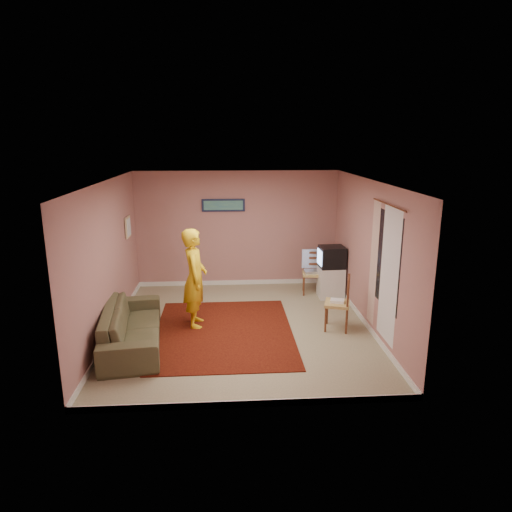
{
  "coord_description": "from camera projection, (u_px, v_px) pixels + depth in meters",
  "views": [
    {
      "loc": [
        -0.24,
        -7.57,
        3.29
      ],
      "look_at": [
        0.3,
        0.6,
        1.17
      ],
      "focal_mm": 32.0,
      "sensor_mm": 36.0,
      "label": 1
    }
  ],
  "objects": [
    {
      "name": "area_rug",
      "position": [
        224.0,
        332.0,
        7.96
      ],
      "size": [
        2.39,
        2.98,
        0.02
      ],
      "primitive_type": "cube",
      "rotation": [
        0.0,
        0.0,
        0.0
      ],
      "color": "#310805",
      "rests_on": "ground"
    },
    {
      "name": "wall_right",
      "position": [
        369.0,
        255.0,
        7.97
      ],
      "size": [
        0.02,
        5.0,
        2.6
      ],
      "primitive_type": "cube",
      "color": "#A26C6A",
      "rests_on": "ground"
    },
    {
      "name": "blue_throw",
      "position": [
        311.0,
        259.0,
        9.95
      ],
      "size": [
        0.4,
        0.05,
        0.42
      ],
      "primitive_type": "cube",
      "color": "#8FB3EB",
      "rests_on": "chair_a"
    },
    {
      "name": "window",
      "position": [
        387.0,
        260.0,
        7.06
      ],
      "size": [
        0.01,
        1.1,
        1.5
      ],
      "primitive_type": "cube",
      "color": "black",
      "rests_on": "wall_right"
    },
    {
      "name": "baseboard_back",
      "position": [
        238.0,
        282.0,
        10.54
      ],
      "size": [
        4.5,
        0.02,
        0.1
      ],
      "primitive_type": "cube",
      "color": "white",
      "rests_on": "ground"
    },
    {
      "name": "wall_front",
      "position": [
        248.0,
        311.0,
        5.41
      ],
      "size": [
        4.5,
        0.02,
        2.6
      ],
      "primitive_type": "cube",
      "color": "#A26C6A",
      "rests_on": "ground"
    },
    {
      "name": "curtain_sheer",
      "position": [
        389.0,
        276.0,
        6.96
      ],
      "size": [
        0.01,
        0.75,
        2.1
      ],
      "primitive_type": "cube",
      "color": "white",
      "rests_on": "wall_right"
    },
    {
      "name": "chair_a",
      "position": [
        312.0,
        269.0,
        9.81
      ],
      "size": [
        0.46,
        0.45,
        0.5
      ],
      "rotation": [
        0.0,
        0.0,
        -0.14
      ],
      "color": "tan",
      "rests_on": "ground"
    },
    {
      "name": "picture_back",
      "position": [
        223.0,
        205.0,
        10.05
      ],
      "size": [
        0.95,
        0.04,
        0.28
      ],
      "color": "#141C39",
      "rests_on": "wall_back"
    },
    {
      "name": "person",
      "position": [
        195.0,
        278.0,
        8.05
      ],
      "size": [
        0.44,
        0.66,
        1.78
      ],
      "primitive_type": "imported",
      "rotation": [
        0.0,
        0.0,
        1.59
      ],
      "color": "yellow",
      "rests_on": "ground"
    },
    {
      "name": "sofa",
      "position": [
        132.0,
        326.0,
        7.4
      ],
      "size": [
        1.16,
        2.34,
        0.65
      ],
      "primitive_type": "imported",
      "rotation": [
        0.0,
        0.0,
        1.7
      ],
      "color": "#4A442D",
      "rests_on": "ground"
    },
    {
      "name": "dvd_player",
      "position": [
        312.0,
        272.0,
        9.83
      ],
      "size": [
        0.34,
        0.25,
        0.06
      ],
      "primitive_type": "cube",
      "rotation": [
        0.0,
        0.0,
        0.02
      ],
      "color": "silver",
      "rests_on": "chair_a"
    },
    {
      "name": "chair_b",
      "position": [
        337.0,
        297.0,
        7.96
      ],
      "size": [
        0.53,
        0.54,
        0.53
      ],
      "rotation": [
        0.0,
        0.0,
        -1.86
      ],
      "color": "tan",
      "rests_on": "ground"
    },
    {
      "name": "baseboard_front",
      "position": [
        248.0,
        404.0,
        5.73
      ],
      "size": [
        4.5,
        0.02,
        0.1
      ],
      "primitive_type": "cube",
      "color": "white",
      "rests_on": "ground"
    },
    {
      "name": "baseboard_left",
      "position": [
        114.0,
        328.0,
        8.0
      ],
      "size": [
        0.02,
        5.0,
        0.1
      ],
      "primitive_type": "cube",
      "color": "white",
      "rests_on": "ground"
    },
    {
      "name": "wall_left",
      "position": [
        108.0,
        260.0,
        7.68
      ],
      "size": [
        0.02,
        5.0,
        2.6
      ],
      "primitive_type": "cube",
      "color": "#A26C6A",
      "rests_on": "ground"
    },
    {
      "name": "tv_cabinet",
      "position": [
        331.0,
        282.0,
        9.66
      ],
      "size": [
        0.52,
        0.47,
        0.66
      ],
      "primitive_type": "cube",
      "color": "silver",
      "rests_on": "ground"
    },
    {
      "name": "game_console",
      "position": [
        337.0,
        301.0,
        7.98
      ],
      "size": [
        0.28,
        0.23,
        0.05
      ],
      "primitive_type": "cube",
      "rotation": [
        0.0,
        0.0,
        -0.3
      ],
      "color": "white",
      "rests_on": "chair_b"
    },
    {
      "name": "curtain_floral",
      "position": [
        374.0,
        263.0,
        7.64
      ],
      "size": [
        0.01,
        0.35,
        2.1
      ],
      "primitive_type": "cube",
      "color": "#F0E9CD",
      "rests_on": "wall_right"
    },
    {
      "name": "crt_tv",
      "position": [
        332.0,
        257.0,
        9.52
      ],
      "size": [
        0.54,
        0.48,
        0.44
      ],
      "rotation": [
        0.0,
        0.0,
        0.04
      ],
      "color": "black",
      "rests_on": "tv_cabinet"
    },
    {
      "name": "wall_back",
      "position": [
        237.0,
        229.0,
        10.24
      ],
      "size": [
        4.5,
        0.02,
        2.6
      ],
      "primitive_type": "cube",
      "color": "#A26C6A",
      "rests_on": "ground"
    },
    {
      "name": "ceiling",
      "position": [
        240.0,
        181.0,
        7.5
      ],
      "size": [
        4.5,
        5.0,
        0.02
      ],
      "primitive_type": "cube",
      "color": "white",
      "rests_on": "wall_back"
    },
    {
      "name": "ground",
      "position": [
        241.0,
        328.0,
        8.15
      ],
      "size": [
        5.0,
        5.0,
        0.0
      ],
      "primitive_type": "plane",
      "color": "tan",
      "rests_on": "ground"
    },
    {
      "name": "baseboard_right",
      "position": [
        365.0,
        322.0,
        8.28
      ],
      "size": [
        0.02,
        5.0,
        0.1
      ],
      "primitive_type": "cube",
      "color": "white",
      "rests_on": "ground"
    },
    {
      "name": "curtain_rod",
      "position": [
        389.0,
        205.0,
        6.84
      ],
      "size": [
        0.02,
        1.4,
        0.02
      ],
      "primitive_type": "cylinder",
      "rotation": [
        1.57,
        0.0,
        0.0
      ],
      "color": "brown",
      "rests_on": "wall_right"
    },
    {
      "name": "picture_left",
      "position": [
        128.0,
        227.0,
        9.17
      ],
      "size": [
        0.04,
        0.38,
        0.42
      ],
      "color": "beige",
      "rests_on": "wall_left"
    }
  ]
}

